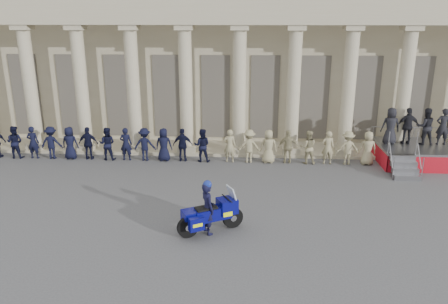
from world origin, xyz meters
The scene contains 6 objects.
ground centered at (0.00, 0.00, 0.00)m, with size 90.00×90.00×0.00m, color #454548.
building centered at (0.00, 14.74, 4.52)m, with size 40.00×12.50×9.00m.
officer_rank centered at (-1.54, 6.78, 0.80)m, with size 18.74×0.61×1.60m.
reviewing_stand centered at (10.09, 7.26, 1.41)m, with size 4.28×4.07×2.60m.
motorcycle centered at (0.67, -0.35, 0.63)m, with size 2.06×1.47×1.46m.
rider centered at (0.56, -0.41, 0.90)m, with size 0.66×0.75×1.81m.
Camera 1 is at (1.86, -13.01, 6.69)m, focal length 35.00 mm.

